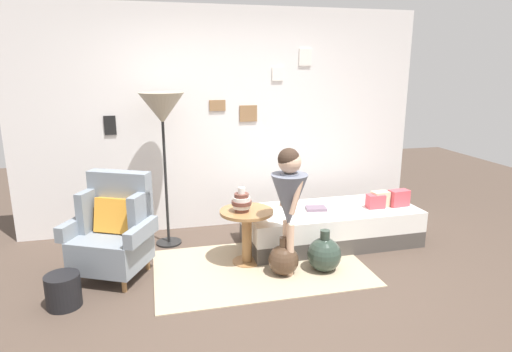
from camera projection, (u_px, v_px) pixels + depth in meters
ground_plane at (265, 301)px, 3.67m from camera, size 12.00×12.00×0.00m
gallery_wall at (224, 120)px, 5.19m from camera, size 4.80×0.12×2.60m
rug at (260, 267)px, 4.28m from camera, size 2.04×1.28×0.01m
armchair at (114, 231)px, 4.05m from camera, size 0.90×0.81×0.97m
daybed at (330, 225)px, 4.86m from camera, size 1.91×0.83×0.40m
pillow_head at (399, 198)px, 4.88m from camera, size 0.23×0.14×0.18m
pillow_mid at (380, 199)px, 4.86m from camera, size 0.20×0.14×0.17m
pillow_back at (375, 201)px, 4.81m from camera, size 0.19×0.12×0.15m
side_table at (247, 226)px, 4.30m from camera, size 0.53×0.53×0.56m
vase_striped at (242, 202)px, 4.20m from camera, size 0.20×0.20×0.24m
floor_lamp at (162, 112)px, 4.52m from camera, size 0.47×0.47×1.67m
person_child at (289, 194)px, 3.97m from camera, size 0.34×0.34×1.22m
book_on_daybed at (316, 208)px, 4.76m from camera, size 0.24×0.19×0.03m
demijohn_near at (283, 260)px, 4.11m from camera, size 0.29×0.29×0.38m
demijohn_far at (324, 254)px, 4.19m from camera, size 0.33×0.33×0.41m
magazine_basket at (63, 291)px, 3.56m from camera, size 0.28×0.28×0.28m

